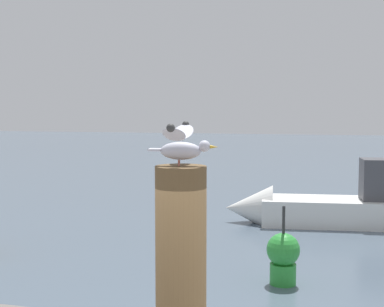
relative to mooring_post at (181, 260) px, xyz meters
name	(u,v)px	position (x,y,z in m)	size (l,w,h in m)	color
mooring_post	(181,260)	(0.00, 0.00, 0.00)	(0.29, 0.29, 1.07)	brown
seagull	(181,144)	(0.00, 0.00, 0.66)	(0.39, 0.61, 0.24)	#C66F60
boat_white	(340,207)	(1.04, 11.10, -1.62)	(6.18, 1.94, 1.94)	silver
channel_buoy	(283,256)	(0.07, 6.07, -1.61)	(0.56, 0.56, 1.33)	green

